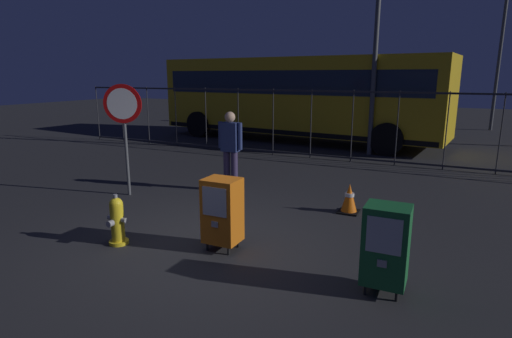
# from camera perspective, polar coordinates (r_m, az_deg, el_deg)

# --- Properties ---
(ground_plane) EXTENTS (60.00, 60.00, 0.00)m
(ground_plane) POSITION_cam_1_polar(r_m,az_deg,el_deg) (6.12, -7.52, -10.25)
(ground_plane) COLOR #262628
(fire_hydrant) EXTENTS (0.33, 0.32, 0.75)m
(fire_hydrant) POSITION_cam_1_polar(r_m,az_deg,el_deg) (6.28, -18.67, -6.81)
(fire_hydrant) COLOR yellow
(fire_hydrant) RESTS_ON ground_plane
(newspaper_box_primary) EXTENTS (0.48, 0.42, 1.02)m
(newspaper_box_primary) POSITION_cam_1_polar(r_m,az_deg,el_deg) (5.73, -4.69, -5.73)
(newspaper_box_primary) COLOR black
(newspaper_box_primary) RESTS_ON ground_plane
(newspaper_box_secondary) EXTENTS (0.48, 0.42, 1.02)m
(newspaper_box_secondary) POSITION_cam_1_polar(r_m,az_deg,el_deg) (4.82, 17.54, -9.99)
(newspaper_box_secondary) COLOR black
(newspaper_box_secondary) RESTS_ON ground_plane
(stop_sign) EXTENTS (0.71, 0.31, 2.23)m
(stop_sign) POSITION_cam_1_polar(r_m,az_deg,el_deg) (8.54, -17.87, 6.93)
(stop_sign) COLOR #4C4F54
(stop_sign) RESTS_ON ground_plane
(pedestrian) EXTENTS (0.55, 0.22, 1.67)m
(pedestrian) POSITION_cam_1_polar(r_m,az_deg,el_deg) (8.55, -3.58, 3.10)
(pedestrian) COLOR #382D51
(pedestrian) RESTS_ON ground_plane
(traffic_cone) EXTENTS (0.36, 0.36, 0.53)m
(traffic_cone) POSITION_cam_1_polar(r_m,az_deg,el_deg) (7.49, 12.79, -4.01)
(traffic_cone) COLOR black
(traffic_cone) RESTS_ON ground_plane
(fence_barrier) EXTENTS (18.03, 0.04, 2.00)m
(fence_barrier) POSITION_cam_1_polar(r_m,az_deg,el_deg) (11.98, 10.36, 6.07)
(fence_barrier) COLOR #2D2D33
(fence_barrier) RESTS_ON ground_plane
(bus_near) EXTENTS (10.71, 3.70, 3.00)m
(bus_near) POSITION_cam_1_polar(r_m,az_deg,el_deg) (15.43, 5.71, 10.26)
(bus_near) COLOR gold
(bus_near) RESTS_ON ground_plane
(street_light_far_left) EXTENTS (0.32, 0.32, 7.02)m
(street_light_far_left) POSITION_cam_1_polar(r_m,az_deg,el_deg) (21.14, 30.95, 15.67)
(street_light_far_left) COLOR #4C4F54
(street_light_far_left) RESTS_ON ground_plane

